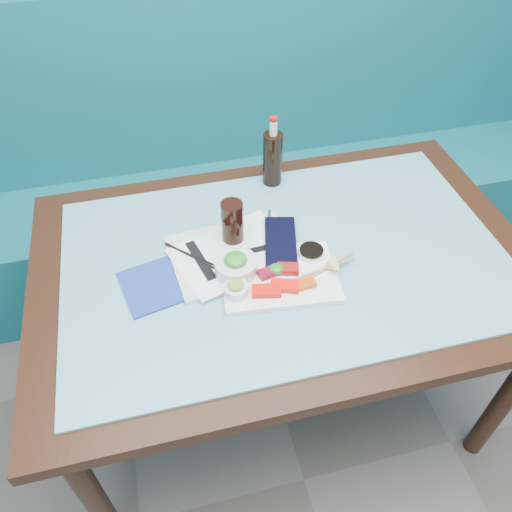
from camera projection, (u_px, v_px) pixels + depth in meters
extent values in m
cube|color=#10626A|center=(234.00, 221.00, 2.30)|extent=(3.00, 0.55, 0.45)
cube|color=#10626A|center=(220.00, 103.00, 2.11)|extent=(3.00, 0.12, 0.95)
cube|color=black|center=(285.00, 263.00, 1.41)|extent=(1.40, 0.90, 0.04)
cylinder|color=black|center=(94.00, 498.00, 1.33)|extent=(0.06, 0.06, 0.71)
cylinder|color=black|center=(507.00, 396.00, 1.53)|extent=(0.06, 0.06, 0.71)
cylinder|color=black|center=(91.00, 292.00, 1.83)|extent=(0.06, 0.06, 0.71)
cylinder|color=black|center=(402.00, 236.00, 2.04)|extent=(0.06, 0.06, 0.71)
cube|color=#5FA9BE|center=(286.00, 257.00, 1.40)|extent=(1.22, 0.76, 0.01)
cube|color=white|center=(279.00, 276.00, 1.33)|extent=(0.33, 0.25, 0.02)
cube|color=red|center=(266.00, 291.00, 1.27)|extent=(0.08, 0.05, 0.02)
cube|color=#FF130A|center=(285.00, 286.00, 1.28)|extent=(0.08, 0.06, 0.02)
cube|color=#E04608|center=(304.00, 284.00, 1.29)|extent=(0.06, 0.03, 0.01)
cube|color=maroon|center=(268.00, 273.00, 1.32)|extent=(0.06, 0.04, 0.02)
cube|color=maroon|center=(288.00, 269.00, 1.32)|extent=(0.06, 0.05, 0.02)
ellipsoid|color=#1C7A1F|center=(277.00, 269.00, 1.32)|extent=(0.04, 0.04, 0.02)
cylinder|color=silver|center=(236.00, 289.00, 1.27)|extent=(0.08, 0.08, 0.03)
cylinder|color=olive|center=(236.00, 285.00, 1.26)|extent=(0.05, 0.05, 0.01)
cylinder|color=white|center=(231.00, 264.00, 1.33)|extent=(0.07, 0.07, 0.03)
cylinder|color=white|center=(230.00, 259.00, 1.32)|extent=(0.06, 0.06, 0.01)
cylinder|color=white|center=(311.00, 253.00, 1.37)|extent=(0.08, 0.08, 0.01)
cylinder|color=black|center=(311.00, 250.00, 1.36)|extent=(0.09, 0.09, 0.01)
cone|color=#D9D867|center=(336.00, 267.00, 1.31)|extent=(0.05, 0.04, 0.04)
cube|color=black|center=(264.00, 248.00, 1.39)|extent=(0.12, 0.03, 0.00)
cylinder|color=#997E48|center=(321.00, 270.00, 1.33)|extent=(0.21, 0.05, 0.01)
cylinder|color=tan|center=(324.00, 269.00, 1.33)|extent=(0.20, 0.09, 0.01)
cube|color=silver|center=(234.00, 254.00, 1.39)|extent=(0.37, 0.29, 0.01)
cube|color=white|center=(234.00, 252.00, 1.38)|extent=(0.37, 0.32, 0.00)
cylinder|color=silver|center=(236.00, 267.00, 1.32)|extent=(0.13, 0.13, 0.05)
ellipsoid|color=#2A8F21|center=(235.00, 260.00, 1.30)|extent=(0.08, 0.08, 0.03)
cylinder|color=black|center=(232.00, 222.00, 1.38)|extent=(0.07, 0.07, 0.13)
cube|color=black|center=(281.00, 242.00, 1.40)|extent=(0.13, 0.22, 0.02)
cylinder|color=silver|center=(269.00, 219.00, 1.47)|extent=(0.03, 0.08, 0.01)
cylinder|color=black|center=(199.00, 260.00, 1.36)|extent=(0.17, 0.18, 0.01)
cylinder|color=black|center=(202.00, 260.00, 1.36)|extent=(0.18, 0.17, 0.01)
cube|color=black|center=(200.00, 260.00, 1.36)|extent=(0.06, 0.16, 0.00)
cylinder|color=black|center=(273.00, 159.00, 1.57)|extent=(0.08, 0.08, 0.18)
cylinder|color=silver|center=(273.00, 128.00, 1.49)|extent=(0.03, 0.03, 0.05)
cylinder|color=#BB0B0E|center=(274.00, 119.00, 1.47)|extent=(0.03, 0.03, 0.01)
cube|color=navy|center=(156.00, 285.00, 1.31)|extent=(0.20, 0.20, 0.01)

